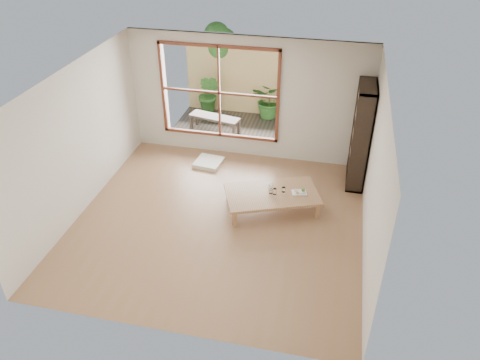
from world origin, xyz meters
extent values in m
plane|color=#996D4C|center=(0.00, 0.00, 0.00)|extent=(5.00, 5.00, 0.00)
cube|color=#AB8453|center=(0.86, 0.53, 0.33)|extent=(1.87, 1.46, 0.05)
cube|color=#AB8453|center=(0.31, -0.09, 0.15)|extent=(0.11, 0.11, 0.31)
cube|color=#AB8453|center=(0.03, 0.62, 0.15)|extent=(0.11, 0.11, 0.31)
cube|color=#AB8453|center=(1.68, 0.45, 0.15)|extent=(0.11, 0.11, 0.31)
cube|color=#AB8453|center=(1.40, 1.16, 0.15)|extent=(0.11, 0.11, 0.31)
cube|color=silver|center=(-0.72, 1.85, 0.04)|extent=(0.60, 0.60, 0.08)
cube|color=black|center=(2.32, 1.86, 1.01)|extent=(0.32, 0.91, 2.03)
cylinder|color=silver|center=(0.90, 0.51, 0.42)|extent=(0.07, 0.07, 0.12)
cylinder|color=silver|center=(1.05, 0.62, 0.41)|extent=(0.06, 0.06, 0.09)
cylinder|color=silver|center=(0.81, 0.66, 0.41)|extent=(0.07, 0.07, 0.09)
cylinder|color=silver|center=(0.83, 0.52, 0.40)|extent=(0.06, 0.06, 0.08)
cube|color=white|center=(1.33, 0.65, 0.37)|extent=(0.30, 0.25, 0.02)
sphere|color=#476F2C|center=(1.39, 0.68, 0.41)|extent=(0.07, 0.07, 0.07)
cube|color=gold|center=(1.30, 0.61, 0.39)|extent=(0.06, 0.05, 0.02)
cube|color=beige|center=(1.26, 0.67, 0.39)|extent=(0.07, 0.06, 0.02)
cylinder|color=silver|center=(1.36, 0.59, 0.38)|extent=(0.15, 0.05, 0.01)
cube|color=#393129|center=(-0.60, 3.56, 0.00)|extent=(2.80, 2.00, 0.05)
cube|color=black|center=(-0.98, 3.32, 0.38)|extent=(1.26, 0.60, 0.05)
cube|color=black|center=(-1.56, 3.31, 0.19)|extent=(0.07, 0.07, 0.33)
cube|color=black|center=(-1.50, 3.58, 0.19)|extent=(0.07, 0.07, 0.33)
cube|color=black|center=(-0.45, 3.07, 0.19)|extent=(0.07, 0.07, 0.33)
cube|color=black|center=(-0.39, 3.34, 0.19)|extent=(0.07, 0.07, 0.33)
cube|color=#DCBA71|center=(-0.60, 4.56, 0.90)|extent=(2.80, 0.06, 1.80)
imported|color=#2D6324|center=(0.18, 4.38, 0.49)|extent=(1.02, 0.95, 0.93)
imported|color=#2D6324|center=(-1.37, 4.26, 0.55)|extent=(0.71, 0.65, 1.05)
cylinder|color=#4C3D2D|center=(-1.30, 4.86, 0.80)|extent=(0.14, 0.14, 1.60)
sphere|color=#2D6324|center=(-1.18, 4.86, 1.65)|extent=(0.84, 0.84, 0.84)
sphere|color=#2D6324|center=(-1.45, 4.94, 1.45)|extent=(0.70, 0.70, 0.70)
sphere|color=#2D6324|center=(-1.27, 4.76, 1.90)|extent=(0.64, 0.64, 0.64)
camera|label=1|loc=(1.81, -6.36, 5.12)|focal=35.00mm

